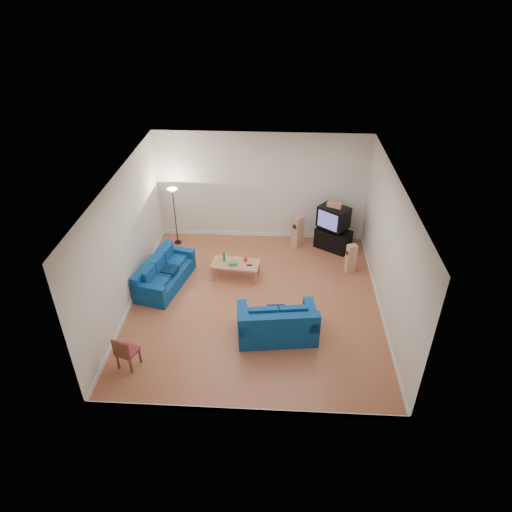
# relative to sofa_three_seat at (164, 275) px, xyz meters

# --- Properties ---
(room) EXTENTS (6.01, 6.51, 3.21)m
(room) POSITION_rel_sofa_three_seat_xyz_m (2.37, -0.63, 1.27)
(room) COLOR brown
(room) RESTS_ON ground
(sofa_three_seat) EXTENTS (1.25, 2.07, 0.75)m
(sofa_three_seat) POSITION_rel_sofa_three_seat_xyz_m (0.00, 0.00, 0.00)
(sofa_three_seat) COLOR navy
(sofa_three_seat) RESTS_ON ground
(sofa_loveseat) EXTENTS (1.82, 1.17, 0.86)m
(sofa_loveseat) POSITION_rel_sofa_three_seat_xyz_m (2.93, -1.80, 0.05)
(sofa_loveseat) COLOR navy
(sofa_loveseat) RESTS_ON ground
(coffee_table) EXTENTS (1.28, 0.74, 0.44)m
(coffee_table) POSITION_rel_sofa_three_seat_xyz_m (1.81, 0.42, 0.11)
(coffee_table) COLOR tan
(coffee_table) RESTS_ON ground
(bottle) EXTENTS (0.07, 0.07, 0.27)m
(bottle) POSITION_rel_sofa_three_seat_xyz_m (1.50, 0.49, 0.30)
(bottle) COLOR #197233
(bottle) RESTS_ON coffee_table
(tissue_box) EXTENTS (0.23, 0.15, 0.09)m
(tissue_box) POSITION_rel_sofa_three_seat_xyz_m (1.75, 0.32, 0.21)
(tissue_box) COLOR green
(tissue_box) RESTS_ON coffee_table
(red_canister) EXTENTS (0.12, 0.12, 0.13)m
(red_canister) POSITION_rel_sofa_three_seat_xyz_m (2.06, 0.52, 0.23)
(red_canister) COLOR red
(red_canister) RESTS_ON coffee_table
(remote) EXTENTS (0.15, 0.06, 0.02)m
(remote) POSITION_rel_sofa_three_seat_xyz_m (2.18, 0.33, 0.18)
(remote) COLOR black
(remote) RESTS_ON coffee_table
(tv_stand) EXTENTS (1.11, 0.98, 0.59)m
(tv_stand) POSITION_rel_sofa_three_seat_xyz_m (4.47, 2.03, 0.02)
(tv_stand) COLOR black
(tv_stand) RESTS_ON ground
(av_receiver) EXTENTS (0.55, 0.56, 0.10)m
(av_receiver) POSITION_rel_sofa_three_seat_xyz_m (4.41, 2.08, 0.37)
(av_receiver) COLOR black
(av_receiver) RESTS_ON tv_stand
(television) EXTENTS (0.97, 0.94, 0.61)m
(television) POSITION_rel_sofa_three_seat_xyz_m (4.42, 2.05, 0.72)
(television) COLOR black
(television) RESTS_ON av_receiver
(centre_speaker) EXTENTS (0.43, 0.31, 0.14)m
(centre_speaker) POSITION_rel_sofa_three_seat_xyz_m (4.41, 2.07, 1.10)
(centre_speaker) COLOR tan
(centre_speaker) RESTS_ON television
(speaker_left) EXTENTS (0.35, 0.36, 0.96)m
(speaker_left) POSITION_rel_sofa_three_seat_xyz_m (3.44, 2.07, 0.20)
(speaker_left) COLOR tan
(speaker_left) RESTS_ON ground
(speaker_right) EXTENTS (0.29, 0.26, 0.82)m
(speaker_right) POSITION_rel_sofa_three_seat_xyz_m (4.82, 0.84, 0.14)
(speaker_right) COLOR tan
(speaker_right) RESTS_ON ground
(floor_lamp) EXTENTS (0.30, 0.30, 1.74)m
(floor_lamp) POSITION_rel_sofa_three_seat_xyz_m (-0.08, 2.07, 1.16)
(floor_lamp) COLOR black
(floor_lamp) RESTS_ON ground
(dining_chair) EXTENTS (0.49, 0.49, 0.80)m
(dining_chair) POSITION_rel_sofa_three_seat_xyz_m (-0.10, -2.89, 0.17)
(dining_chair) COLOR brown
(dining_chair) RESTS_ON ground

